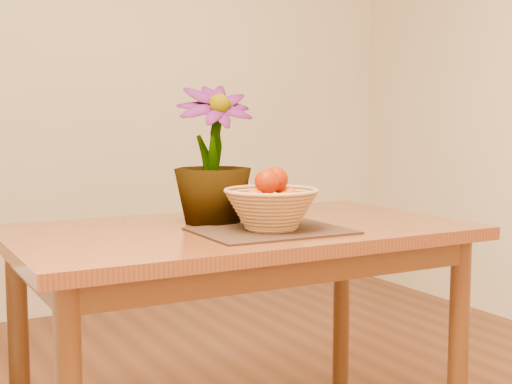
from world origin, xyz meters
TOP-DOWN VIEW (x-y plane):
  - wall_back at (0.00, 2.25)m, footprint 4.00×0.02m
  - table at (0.00, 0.30)m, footprint 1.40×0.80m
  - placemat at (0.03, 0.16)m, footprint 0.44×0.33m
  - wicker_basket at (0.03, 0.16)m, footprint 0.28×0.28m
  - orange_pile at (0.03, 0.16)m, footprint 0.20×0.19m
  - potted_plant at (-0.05, 0.39)m, footprint 0.28×0.28m

SIDE VIEW (x-z plane):
  - table at x=0.00m, z-range 0.29..1.04m
  - placemat at x=0.03m, z-range 0.75..0.76m
  - wicker_basket at x=0.03m, z-range 0.76..0.87m
  - orange_pile at x=0.03m, z-range 0.80..0.94m
  - potted_plant at x=-0.05m, z-range 0.75..1.19m
  - wall_back at x=0.00m, z-range 0.00..2.70m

